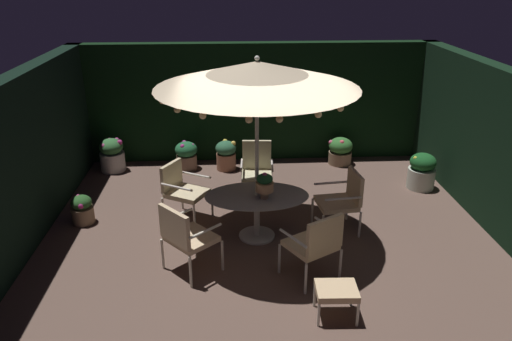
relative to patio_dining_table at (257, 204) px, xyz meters
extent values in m
cube|color=brown|center=(0.17, -0.38, -0.57)|extent=(7.46, 7.87, 0.02)
cube|color=black|center=(0.17, 3.40, 0.66)|extent=(7.46, 0.30, 2.44)
cube|color=black|center=(-3.41, -0.38, 0.66)|extent=(0.30, 7.87, 2.44)
cylinder|color=silver|center=(0.00, 0.00, -0.55)|extent=(0.55, 0.55, 0.03)
cylinder|color=silver|center=(0.00, 0.00, -0.22)|extent=(0.09, 0.09, 0.68)
ellipsoid|color=gray|center=(0.00, 0.00, 0.13)|extent=(1.55, 1.02, 0.03)
cylinder|color=silver|center=(0.00, 0.00, 0.66)|extent=(0.06, 0.06, 2.44)
cone|color=beige|center=(0.00, 0.00, 1.94)|extent=(2.81, 2.81, 0.36)
sphere|color=silver|center=(0.00, 0.00, 2.15)|extent=(0.07, 0.07, 0.07)
sphere|color=#F9DB8C|center=(1.30, 0.01, 1.70)|extent=(0.08, 0.08, 0.08)
sphere|color=#F9DB8C|center=(1.20, 0.48, 1.70)|extent=(0.08, 0.08, 0.08)
sphere|color=#F9DB8C|center=(0.96, 0.87, 1.70)|extent=(0.08, 0.08, 0.08)
sphere|color=#F9DB8C|center=(0.65, 1.12, 1.70)|extent=(0.08, 0.08, 0.08)
sphere|color=#F9DB8C|center=(0.17, 1.29, 1.70)|extent=(0.08, 0.08, 0.08)
sphere|color=#F9DB8C|center=(-0.21, 1.28, 1.70)|extent=(0.08, 0.08, 0.08)
sphere|color=#F9DB8C|center=(-0.69, 1.10, 1.70)|extent=(0.08, 0.08, 0.08)
sphere|color=#F9DB8C|center=(-0.96, 0.87, 1.70)|extent=(0.08, 0.08, 0.08)
sphere|color=#F9DB8C|center=(-1.21, 0.48, 1.70)|extent=(0.08, 0.08, 0.08)
sphere|color=#F9DB8C|center=(-1.30, 0.05, 1.70)|extent=(0.08, 0.08, 0.08)
sphere|color=#F9DB8C|center=(-1.23, -0.40, 1.70)|extent=(0.08, 0.08, 0.08)
sphere|color=#F9DB8C|center=(-1.00, -0.82, 1.70)|extent=(0.08, 0.08, 0.08)
sphere|color=#F9DB8C|center=(-0.69, -1.10, 1.70)|extent=(0.08, 0.08, 0.08)
sphere|color=#F9DB8C|center=(-0.16, -1.29, 1.70)|extent=(0.08, 0.08, 0.08)
sphere|color=#F9DB8C|center=(0.18, -1.28, 1.70)|extent=(0.08, 0.08, 0.08)
sphere|color=#F9DB8C|center=(0.65, -1.13, 1.70)|extent=(0.08, 0.08, 0.08)
sphere|color=#F9DB8C|center=(0.96, -0.87, 1.70)|extent=(0.08, 0.08, 0.08)
sphere|color=#F9DB8C|center=(1.22, -0.44, 1.70)|extent=(0.08, 0.08, 0.08)
cylinder|color=tan|center=(0.10, -0.11, 0.20)|extent=(0.12, 0.12, 0.11)
cylinder|color=tan|center=(0.10, -0.11, 0.33)|extent=(0.26, 0.26, 0.14)
ellipsoid|color=#174827|center=(0.10, -0.11, 0.45)|extent=(0.24, 0.24, 0.14)
sphere|color=#A8427A|center=(0.10, -0.11, 0.50)|extent=(0.08, 0.08, 0.08)
cylinder|color=silver|center=(0.98, -0.18, -0.35)|extent=(0.04, 0.04, 0.42)
cylinder|color=silver|center=(0.92, 0.39, -0.35)|extent=(0.04, 0.04, 0.42)
cylinder|color=silver|center=(1.56, -0.11, -0.35)|extent=(0.04, 0.04, 0.42)
cylinder|color=silver|center=(1.50, 0.46, -0.35)|extent=(0.04, 0.04, 0.42)
cube|color=#D6B98D|center=(1.24, 0.14, -0.10)|extent=(0.63, 0.62, 0.07)
cube|color=#D6B98D|center=(1.52, 0.17, 0.17)|extent=(0.12, 0.55, 0.47)
cylinder|color=silver|center=(1.27, -0.15, 0.12)|extent=(0.56, 0.10, 0.04)
cylinder|color=silver|center=(1.21, 0.43, 0.12)|extent=(0.56, 0.10, 0.04)
cylinder|color=silver|center=(0.32, 0.94, -0.35)|extent=(0.04, 0.04, 0.43)
cylinder|color=silver|center=(-0.21, 0.97, -0.35)|extent=(0.04, 0.04, 0.43)
cylinder|color=silver|center=(0.35, 1.52, -0.35)|extent=(0.04, 0.04, 0.43)
cylinder|color=silver|center=(-0.18, 1.55, -0.35)|extent=(0.04, 0.04, 0.43)
cube|color=beige|center=(0.07, 1.24, -0.10)|extent=(0.55, 0.59, 0.07)
cube|color=beige|center=(0.09, 1.52, 0.20)|extent=(0.51, 0.09, 0.53)
cylinder|color=silver|center=(0.33, 1.23, 0.12)|extent=(0.07, 0.55, 0.04)
cylinder|color=silver|center=(-0.19, 1.26, 0.12)|extent=(0.07, 0.55, 0.04)
cylinder|color=silver|center=(-0.70, 0.70, -0.34)|extent=(0.04, 0.04, 0.44)
cylinder|color=silver|center=(-0.96, 0.23, -0.34)|extent=(0.04, 0.04, 0.44)
cylinder|color=silver|center=(-1.22, 0.99, -0.34)|extent=(0.04, 0.04, 0.44)
cylinder|color=silver|center=(-1.48, 0.52, -0.34)|extent=(0.04, 0.04, 0.44)
cube|color=beige|center=(-1.09, 0.61, -0.09)|extent=(0.76, 0.75, 0.07)
cube|color=beige|center=(-1.34, 0.75, 0.17)|extent=(0.31, 0.48, 0.43)
cylinder|color=silver|center=(-0.96, 0.84, 0.13)|extent=(0.51, 0.31, 0.04)
cylinder|color=silver|center=(-1.22, 0.37, 0.13)|extent=(0.51, 0.31, 0.04)
cylinder|color=beige|center=(-0.93, -0.43, -0.33)|extent=(0.04, 0.04, 0.46)
cylinder|color=beige|center=(-0.52, -0.88, -0.33)|extent=(0.04, 0.04, 0.46)
cylinder|color=beige|center=(-1.33, -0.79, -0.33)|extent=(0.04, 0.04, 0.46)
cylinder|color=beige|center=(-0.92, -1.25, -0.33)|extent=(0.04, 0.04, 0.46)
cube|color=beige|center=(-0.92, -0.84, -0.07)|extent=(0.79, 0.80, 0.07)
cube|color=beige|center=(-1.12, -1.01, 0.20)|extent=(0.43, 0.47, 0.47)
cylinder|color=beige|center=(-1.13, -0.61, 0.16)|extent=(0.41, 0.38, 0.04)
cylinder|color=beige|center=(-0.72, -1.06, 0.16)|extent=(0.41, 0.38, 0.04)
cylinder|color=silver|center=(0.24, -0.98, -0.34)|extent=(0.04, 0.04, 0.44)
cylinder|color=silver|center=(0.75, -0.68, -0.34)|extent=(0.04, 0.04, 0.44)
cylinder|color=silver|center=(0.53, -1.46, -0.34)|extent=(0.04, 0.04, 0.44)
cylinder|color=silver|center=(1.03, -1.16, -0.34)|extent=(0.04, 0.04, 0.44)
cube|color=beige|center=(0.64, -1.07, -0.08)|extent=(0.77, 0.76, 0.07)
cube|color=beige|center=(0.78, -1.30, 0.18)|extent=(0.51, 0.34, 0.47)
cylinder|color=silver|center=(0.39, -1.22, 0.11)|extent=(0.30, 0.47, 0.04)
cylinder|color=silver|center=(0.89, -0.92, 0.11)|extent=(0.30, 0.47, 0.04)
cylinder|color=silver|center=(0.60, -1.71, -0.40)|extent=(0.03, 0.03, 0.32)
cylinder|color=silver|center=(1.05, -1.73, -0.40)|extent=(0.03, 0.03, 0.32)
cylinder|color=silver|center=(0.59, -2.07, -0.40)|extent=(0.03, 0.03, 0.32)
cylinder|color=silver|center=(1.04, -2.09, -0.40)|extent=(0.03, 0.03, 0.32)
cube|color=#DDBA8B|center=(0.82, -1.90, -0.20)|extent=(0.49, 0.41, 0.08)
cylinder|color=#856551|center=(-1.27, 2.81, -0.41)|extent=(0.41, 0.41, 0.29)
ellipsoid|color=#216136|center=(-1.27, 2.81, -0.15)|extent=(0.45, 0.45, 0.31)
sphere|color=#A43B82|center=(-1.14, 2.79, -0.05)|extent=(0.06, 0.06, 0.06)
sphere|color=#A43E8D|center=(-1.32, 2.93, -0.03)|extent=(0.09, 0.09, 0.09)
sphere|color=#B72A85|center=(-1.33, 2.69, -0.04)|extent=(0.09, 0.09, 0.09)
cylinder|color=#8B6E51|center=(-2.78, 0.59, -0.42)|extent=(0.36, 0.36, 0.27)
ellipsoid|color=#275424|center=(-2.78, 0.59, -0.20)|extent=(0.33, 0.33, 0.23)
sphere|color=#AE317F|center=(-2.69, 0.61, -0.14)|extent=(0.07, 0.07, 0.07)
sphere|color=#A32C8B|center=(-2.75, 0.68, -0.19)|extent=(0.10, 0.10, 0.10)
sphere|color=#A93470|center=(-2.83, 0.65, -0.12)|extent=(0.07, 0.07, 0.07)
sphere|color=#A7348A|center=(-2.90, 0.59, -0.17)|extent=(0.08, 0.08, 0.08)
sphere|color=#A83383|center=(-2.84, 0.48, -0.19)|extent=(0.08, 0.08, 0.08)
sphere|color=#B92B7C|center=(-2.75, 0.47, -0.20)|extent=(0.10, 0.10, 0.10)
cylinder|color=#A66D51|center=(-0.47, 2.73, -0.39)|extent=(0.39, 0.39, 0.34)
ellipsoid|color=#2D6240|center=(-0.47, 2.73, -0.11)|extent=(0.42, 0.42, 0.29)
sphere|color=#EBC14D|center=(-0.32, 2.72, 0.00)|extent=(0.10, 0.10, 0.10)
sphere|color=#DDCC43|center=(-0.48, 2.87, -0.01)|extent=(0.10, 0.10, 0.10)
sphere|color=#DDC353|center=(-0.57, 2.75, -0.08)|extent=(0.06, 0.06, 0.06)
sphere|color=yellow|center=(-0.49, 2.61, -0.08)|extent=(0.09, 0.09, 0.09)
cylinder|color=beige|center=(-2.77, 2.79, -0.37)|extent=(0.49, 0.49, 0.38)
ellipsoid|color=#326A35|center=(-2.77, 2.79, -0.05)|extent=(0.47, 0.47, 0.33)
sphere|color=#B42F79|center=(-2.57, 2.77, 0.05)|extent=(0.10, 0.10, 0.10)
sphere|color=#B93F87|center=(-2.67, 2.96, 0.03)|extent=(0.09, 0.09, 0.09)
sphere|color=#A54077|center=(-2.80, 2.90, 0.06)|extent=(0.08, 0.08, 0.08)
sphere|color=#C12F7E|center=(-2.88, 2.81, 0.02)|extent=(0.08, 0.08, 0.08)
sphere|color=#A43A71|center=(-2.87, 2.66, 0.01)|extent=(0.10, 0.10, 0.10)
sphere|color=#AF4089|center=(-2.67, 2.64, -0.04)|extent=(0.06, 0.06, 0.06)
cylinder|color=beige|center=(3.16, 1.61, -0.37)|extent=(0.50, 0.50, 0.38)
ellipsoid|color=#185222|center=(3.16, 1.61, -0.05)|extent=(0.48, 0.48, 0.33)
sphere|color=#E5D154|center=(3.28, 1.60, 0.03)|extent=(0.08, 0.08, 0.08)
sphere|color=#E5CA48|center=(3.21, 1.71, -0.02)|extent=(0.08, 0.08, 0.08)
sphere|color=yellow|center=(3.12, 1.77, 0.00)|extent=(0.07, 0.07, 0.07)
sphere|color=yellow|center=(2.99, 1.58, 0.05)|extent=(0.07, 0.07, 0.07)
sphere|color=#ECCD58|center=(3.07, 1.51, 0.01)|extent=(0.09, 0.09, 0.09)
sphere|color=yellow|center=(3.20, 1.47, 0.00)|extent=(0.07, 0.07, 0.07)
cylinder|color=#866C52|center=(1.92, 2.90, -0.43)|extent=(0.48, 0.48, 0.26)
ellipsoid|color=#326E2F|center=(1.92, 2.90, -0.16)|extent=(0.49, 0.49, 0.34)
sphere|color=#D15764|center=(2.08, 2.88, -0.15)|extent=(0.08, 0.08, 0.08)
sphere|color=#EE5E64|center=(1.88, 3.07, -0.13)|extent=(0.09, 0.09, 0.09)
sphere|color=#DC607D|center=(1.71, 2.92, -0.09)|extent=(0.10, 0.10, 0.10)
sphere|color=#E85462|center=(1.91, 2.77, -0.04)|extent=(0.10, 0.10, 0.10)
camera|label=1|loc=(-0.38, -6.51, 3.27)|focal=34.13mm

